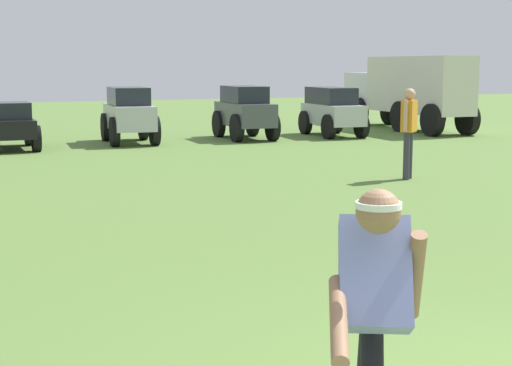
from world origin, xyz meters
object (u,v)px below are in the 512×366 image
(teammate_near_sideline, at_px, (409,125))
(parked_car_slot_c, at_px, (129,114))
(parked_car_slot_e, at_px, (332,110))
(box_truck, at_px, (408,89))
(parked_car_slot_b, at_px, (12,125))
(parked_car_slot_d, at_px, (245,111))
(frisbee_thrower, at_px, (373,307))

(teammate_near_sideline, xyz_separation_m, parked_car_slot_c, (-2.86, 8.10, -0.20))
(teammate_near_sideline, height_order, parked_car_slot_c, teammate_near_sideline)
(teammate_near_sideline, bearing_deg, parked_car_slot_e, 70.38)
(teammate_near_sideline, relative_size, box_truck, 0.26)
(parked_car_slot_c, distance_m, box_truck, 8.84)
(parked_car_slot_c, xyz_separation_m, box_truck, (8.80, 0.74, 0.49))
(parked_car_slot_e, distance_m, box_truck, 3.30)
(parked_car_slot_b, distance_m, parked_car_slot_d, 5.99)
(teammate_near_sideline, distance_m, parked_car_slot_b, 9.63)
(frisbee_thrower, xyz_separation_m, parked_car_slot_d, (5.94, 16.15, -0.05))
(frisbee_thrower, bearing_deg, teammate_near_sideline, 55.04)
(parked_car_slot_b, xyz_separation_m, box_truck, (11.67, 1.11, 0.67))
(parked_car_slot_d, xyz_separation_m, parked_car_slot_e, (2.57, -0.12, -0.02))
(frisbee_thrower, height_order, parked_car_slot_b, frisbee_thrower)
(frisbee_thrower, distance_m, parked_car_slot_e, 18.15)
(parked_car_slot_d, xyz_separation_m, box_truck, (5.69, 0.83, 0.49))
(teammate_near_sideline, height_order, box_truck, box_truck)
(parked_car_slot_e, bearing_deg, parked_car_slot_c, 177.88)
(frisbee_thrower, bearing_deg, parked_car_slot_e, 62.05)
(teammate_near_sideline, distance_m, parked_car_slot_c, 8.59)
(parked_car_slot_b, xyz_separation_m, parked_car_slot_e, (8.55, 0.17, 0.16))
(frisbee_thrower, height_order, parked_car_slot_c, parked_car_slot_c)
(frisbee_thrower, relative_size, parked_car_slot_d, 0.58)
(teammate_near_sideline, relative_size, parked_car_slot_e, 0.63)
(parked_car_slot_d, relative_size, parked_car_slot_e, 0.97)
(parked_car_slot_b, bearing_deg, frisbee_thrower, -89.83)
(teammate_near_sideline, relative_size, parked_car_slot_d, 0.65)
(parked_car_slot_d, bearing_deg, parked_car_slot_e, -2.74)
(frisbee_thrower, bearing_deg, parked_car_slot_b, 90.17)
(parked_car_slot_d, bearing_deg, teammate_near_sideline, -91.76)
(frisbee_thrower, relative_size, teammate_near_sideline, 0.89)
(teammate_near_sideline, bearing_deg, parked_car_slot_c, 109.47)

